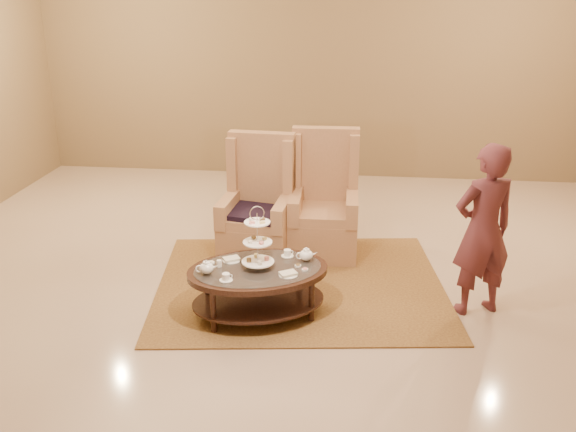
# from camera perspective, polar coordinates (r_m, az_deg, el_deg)

# --- Properties ---
(ground) EXTENTS (8.00, 8.00, 0.00)m
(ground) POSITION_cam_1_polar(r_m,az_deg,el_deg) (5.99, -0.58, -7.30)
(ground) COLOR #C2A790
(ground) RESTS_ON ground
(ceiling) EXTENTS (8.00, 8.00, 0.02)m
(ceiling) POSITION_cam_1_polar(r_m,az_deg,el_deg) (5.99, -0.58, -7.30)
(ceiling) COLOR white
(ceiling) RESTS_ON ground
(wall_back) EXTENTS (8.00, 0.04, 3.50)m
(wall_back) POSITION_cam_1_polar(r_m,az_deg,el_deg) (9.34, 2.49, 14.08)
(wall_back) COLOR olive
(wall_back) RESTS_ON ground
(rug) EXTENTS (2.99, 2.60, 0.01)m
(rug) POSITION_cam_1_polar(r_m,az_deg,el_deg) (6.23, 1.11, -6.11)
(rug) COLOR olive
(rug) RESTS_ON ground
(tea_table) EXTENTS (1.43, 1.20, 1.02)m
(tea_table) POSITION_cam_1_polar(r_m,az_deg,el_deg) (5.55, -2.67, -5.42)
(tea_table) COLOR black
(tea_table) RESTS_ON ground
(armchair_left) EXTENTS (0.75, 0.77, 1.29)m
(armchair_left) POSITION_cam_1_polar(r_m,az_deg,el_deg) (6.72, -2.65, -0.05)
(armchair_left) COLOR #B27D54
(armchair_left) RESTS_ON ground
(armchair_right) EXTENTS (0.73, 0.75, 1.31)m
(armchair_right) POSITION_cam_1_polar(r_m,az_deg,el_deg) (6.84, 3.20, 0.34)
(armchair_right) COLOR #B27D54
(armchair_right) RESTS_ON ground
(person) EXTENTS (0.66, 0.55, 1.54)m
(person) POSITION_cam_1_polar(r_m,az_deg,el_deg) (5.71, 16.95, -1.24)
(person) COLOR #59262B
(person) RESTS_ON ground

